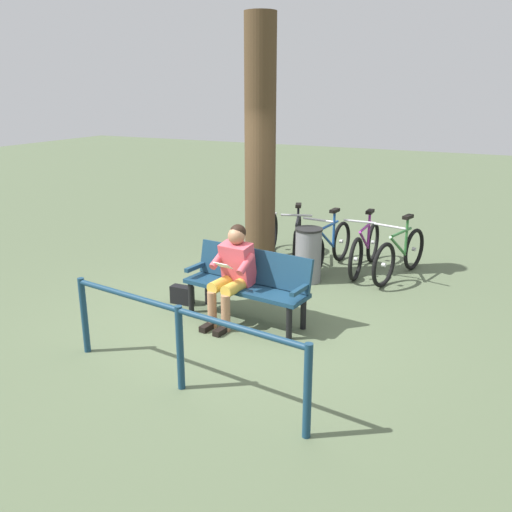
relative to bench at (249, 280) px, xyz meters
name	(u,v)px	position (x,y,z in m)	size (l,w,h in m)	color
ground_plane	(241,322)	(0.02, 0.16, -0.51)	(40.00, 40.00, 0.00)	#566647
bench	(249,280)	(0.00, 0.00, 0.00)	(1.64, 0.66, 0.87)	navy
person_reading	(233,269)	(0.14, 0.15, 0.16)	(0.52, 0.80, 1.20)	#D84C59
handbag	(182,295)	(1.02, -0.04, -0.39)	(0.30, 0.14, 0.24)	black
tree_trunk	(260,152)	(0.59, -1.51, 1.36)	(0.45, 0.45, 3.74)	#4C3823
litter_bin	(308,255)	(-0.16, -1.60, -0.10)	(0.40, 0.40, 0.81)	slate
bicycle_blue	(400,255)	(-1.33, -2.36, -0.15)	(0.55, 1.65, 0.94)	black
bicycle_silver	(365,248)	(-0.77, -2.46, -0.15)	(0.48, 1.68, 0.94)	black
bicycle_orange	(328,247)	(-0.24, -2.28, -0.15)	(0.48, 1.68, 0.94)	black
bicycle_purple	(297,241)	(0.34, -2.40, -0.15)	(0.68, 1.60, 0.94)	black
bicycle_black	(267,238)	(0.86, -2.33, -0.15)	(0.56, 1.65, 0.94)	black
railing_fence	(179,333)	(-0.19, 1.77, 0.07)	(2.77, 0.43, 0.85)	navy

